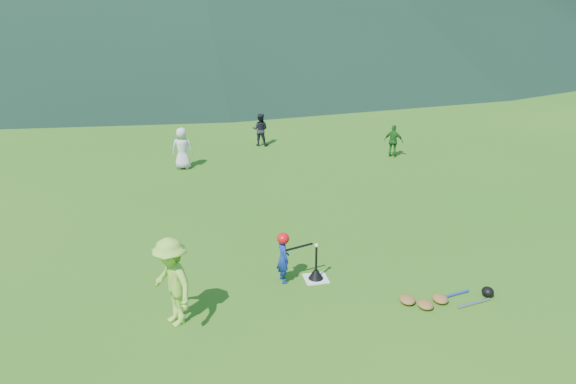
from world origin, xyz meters
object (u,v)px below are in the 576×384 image
(batter_child, at_px, (283,258))
(fielder_a, at_px, (182,148))
(home_plate, at_px, (316,279))
(fielder_b, at_px, (260,129))
(batting_tee, at_px, (316,273))
(fielder_c, at_px, (393,141))
(equipment_pile, at_px, (441,299))
(adult_coach, at_px, (172,282))

(batter_child, height_order, fielder_a, fielder_a)
(home_plate, relative_size, fielder_b, 0.39)
(fielder_b, distance_m, batting_tee, 9.51)
(fielder_c, distance_m, batting_tee, 8.54)
(batter_child, height_order, equipment_pile, batter_child)
(batter_child, distance_m, fielder_c, 8.84)
(batting_tee, bearing_deg, batter_child, 173.87)
(home_plate, xyz_separation_m, fielder_b, (0.57, 9.48, 0.57))
(batting_tee, bearing_deg, fielder_a, 106.34)
(adult_coach, bearing_deg, batter_child, 88.02)
(batter_child, xyz_separation_m, equipment_pile, (2.64, -1.38, -0.43))
(batter_child, xyz_separation_m, fielder_c, (5.24, 7.12, 0.04))
(fielder_b, relative_size, equipment_pile, 0.64)
(batter_child, relative_size, adult_coach, 0.63)
(fielder_c, distance_m, equipment_pile, 8.90)
(home_plate, xyz_separation_m, equipment_pile, (2.00, -1.31, 0.06))
(fielder_b, distance_m, fielder_c, 4.63)
(fielder_b, xyz_separation_m, equipment_pile, (1.43, -10.79, -0.51))
(fielder_c, relative_size, batting_tee, 1.58)
(fielder_a, distance_m, fielder_c, 6.80)
(home_plate, height_order, adult_coach, adult_coach)
(fielder_b, xyz_separation_m, fielder_c, (4.02, -2.29, -0.04))
(home_plate, relative_size, fielder_c, 0.42)
(home_plate, xyz_separation_m, fielder_c, (4.60, 7.19, 0.53))
(fielder_a, height_order, equipment_pile, fielder_a)
(home_plate, distance_m, equipment_pile, 2.39)
(batter_child, distance_m, equipment_pile, 3.01)
(adult_coach, bearing_deg, batting_tee, 81.45)
(home_plate, bearing_deg, fielder_a, 106.34)
(batter_child, relative_size, fielder_b, 0.87)
(fielder_c, xyz_separation_m, batting_tee, (-4.60, -7.19, -0.41))
(adult_coach, relative_size, fielder_a, 1.23)
(fielder_a, xyz_separation_m, fielder_b, (2.78, 1.97, -0.07))
(fielder_a, relative_size, equipment_pile, 0.72)
(fielder_c, bearing_deg, batting_tee, 89.99)
(fielder_a, xyz_separation_m, equipment_pile, (4.20, -8.81, -0.58))
(batter_child, relative_size, batting_tee, 1.47)
(fielder_a, bearing_deg, fielder_b, -134.61)
(adult_coach, xyz_separation_m, fielder_b, (3.33, 10.38, -0.22))
(equipment_pile, bearing_deg, batter_child, 152.49)
(adult_coach, distance_m, fielder_a, 8.43)
(adult_coach, height_order, equipment_pile, adult_coach)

